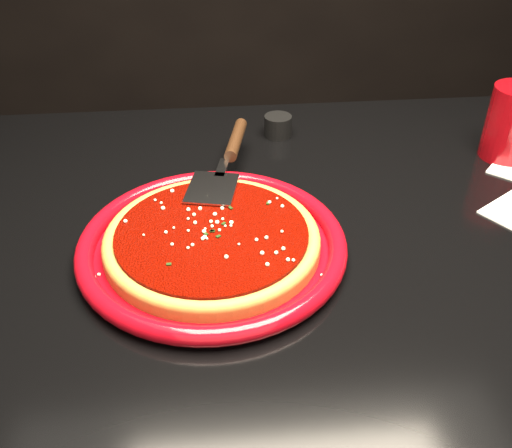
{
  "coord_description": "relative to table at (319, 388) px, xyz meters",
  "views": [
    {
      "loc": [
        -0.18,
        -0.65,
        1.22
      ],
      "look_at": [
        -0.12,
        -0.03,
        0.77
      ],
      "focal_mm": 40.0,
      "sensor_mm": 36.0,
      "label": 1
    }
  ],
  "objects": [
    {
      "name": "table",
      "position": [
        0.0,
        0.0,
        0.0
      ],
      "size": [
        1.2,
        0.8,
        0.75
      ],
      "primitive_type": "cube",
      "color": "black",
      "rests_on": "floor"
    },
    {
      "name": "plate",
      "position": [
        -0.18,
        -0.06,
        0.39
      ],
      "size": [
        0.42,
        0.42,
        0.03
      ],
      "primitive_type": "cylinder",
      "rotation": [
        0.0,
        0.0,
        0.24
      ],
      "color": "maroon",
      "rests_on": "table"
    },
    {
      "name": "pizza_crust",
      "position": [
        -0.18,
        -0.06,
        0.39
      ],
      "size": [
        0.34,
        0.34,
        0.01
      ],
      "primitive_type": "cylinder",
      "rotation": [
        0.0,
        0.0,
        0.24
      ],
      "color": "#905F28",
      "rests_on": "plate"
    },
    {
      "name": "pizza_crust_rim",
      "position": [
        -0.18,
        -0.06,
        0.4
      ],
      "size": [
        0.34,
        0.34,
        0.02
      ],
      "primitive_type": "torus",
      "rotation": [
        0.0,
        0.0,
        0.24
      ],
      "color": "#905F28",
      "rests_on": "plate"
    },
    {
      "name": "pizza_sauce",
      "position": [
        -0.18,
        -0.06,
        0.4
      ],
      "size": [
        0.3,
        0.3,
        0.01
      ],
      "primitive_type": "cylinder",
      "rotation": [
        0.0,
        0.0,
        0.24
      ],
      "color": "#5F0600",
      "rests_on": "plate"
    },
    {
      "name": "parmesan_dusting",
      "position": [
        -0.18,
        -0.06,
        0.41
      ],
      "size": [
        0.24,
        0.24,
        0.01
      ],
      "primitive_type": null,
      "color": "beige",
      "rests_on": "plate"
    },
    {
      "name": "basil_flecks",
      "position": [
        -0.18,
        -0.06,
        0.41
      ],
      "size": [
        0.22,
        0.22,
        0.0
      ],
      "primitive_type": null,
      "color": "black",
      "rests_on": "plate"
    },
    {
      "name": "pizza_server",
      "position": [
        -0.15,
        0.11,
        0.42
      ],
      "size": [
        0.14,
        0.3,
        0.02
      ],
      "primitive_type": null,
      "rotation": [
        0.0,
        0.0,
        -0.22
      ],
      "color": "silver",
      "rests_on": "plate"
    },
    {
      "name": "ramekin",
      "position": [
        -0.05,
        0.27,
        0.39
      ],
      "size": [
        0.06,
        0.06,
        0.04
      ],
      "primitive_type": "cylinder",
      "rotation": [
        0.0,
        0.0,
        0.35
      ],
      "color": "black",
      "rests_on": "table"
    }
  ]
}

